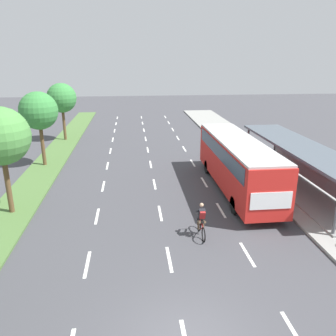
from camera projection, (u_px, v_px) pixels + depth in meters
median_strip at (51, 161)px, 28.25m from camera, size 2.60×52.00×0.12m
sidewalk_right at (253, 154)px, 30.05m from camera, size 4.50×52.00×0.15m
lane_divider_left at (107, 166)px, 27.14m from camera, size 0.14×47.55×0.01m
lane_divider_center at (151, 164)px, 27.50m from camera, size 0.14×47.55×0.01m
lane_divider_right at (193, 163)px, 27.86m from camera, size 0.14×47.55×0.01m
bus_shelter at (302, 162)px, 21.84m from camera, size 2.90×13.57×2.86m
bus at (237, 160)px, 21.63m from camera, size 2.54×11.29×3.37m
cyclist at (201, 221)px, 16.24m from camera, size 0.46×1.82×1.71m
median_tree_second at (0, 137)px, 17.45m from camera, size 3.07×3.07×5.86m
median_tree_third at (39, 111)px, 25.69m from camera, size 2.91×2.91×5.79m
median_tree_fourth at (62, 98)px, 33.98m from camera, size 2.96×2.96×5.79m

